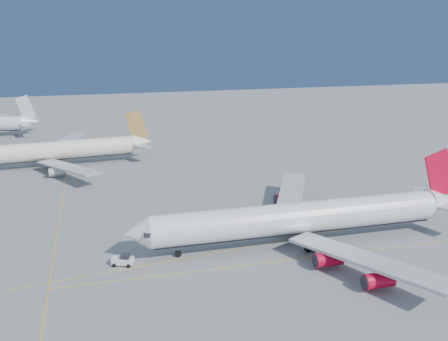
{
  "coord_description": "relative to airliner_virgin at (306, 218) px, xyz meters",
  "views": [
    {
      "loc": [
        -29.79,
        -97.11,
        44.26
      ],
      "look_at": [
        2.38,
        27.13,
        7.0
      ],
      "focal_mm": 40.0,
      "sensor_mm": 36.0,
      "label": 1
    }
  ],
  "objects": [
    {
      "name": "pushback_tug",
      "position": [
        -37.96,
        -1.02,
        -4.54
      ],
      "size": [
        4.48,
        3.53,
        2.27
      ],
      "rotation": [
        0.0,
        0.0,
        -0.35
      ],
      "color": "white",
      "rests_on": "ground"
    },
    {
      "name": "airliner_virgin",
      "position": [
        0.0,
        0.0,
        0.0
      ],
      "size": [
        74.92,
        67.52,
        18.53
      ],
      "rotation": [
        0.0,
        0.0,
        0.0
      ],
      "color": "white",
      "rests_on": "ground"
    },
    {
      "name": "airliner_etihad",
      "position": [
        -55.46,
        75.95,
        -0.33
      ],
      "size": [
        66.16,
        60.86,
        17.26
      ],
      "rotation": [
        0.0,
        0.0,
        0.09
      ],
      "color": "silver",
      "rests_on": "ground"
    },
    {
      "name": "ground",
      "position": [
        -11.26,
        6.87,
        -5.59
      ],
      "size": [
        500.0,
        500.0,
        0.0
      ],
      "primitive_type": "plane",
      "color": "slate",
      "rests_on": "ground"
    },
    {
      "name": "taxiway_lines",
      "position": [
        -25.97,
        13.22,
        -5.58
      ],
      "size": [
        118.86,
        140.0,
        0.02
      ],
      "color": "#E1B00C",
      "rests_on": "ground"
    }
  ]
}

